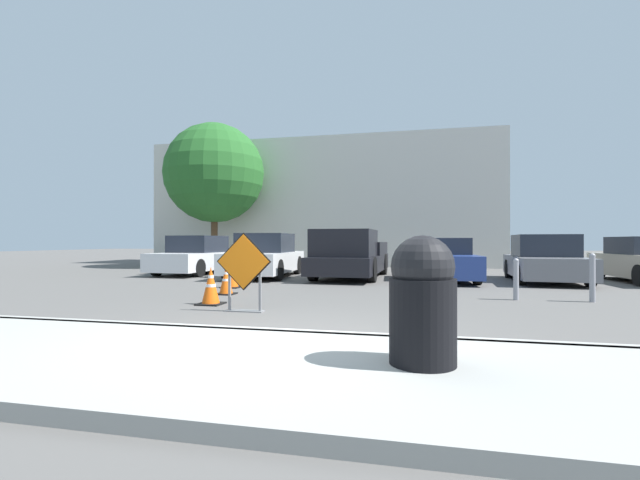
{
  "coord_description": "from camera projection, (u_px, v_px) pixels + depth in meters",
  "views": [
    {
      "loc": [
        1.56,
        -5.1,
        1.24
      ],
      "look_at": [
        -1.02,
        6.49,
        1.28
      ],
      "focal_mm": 24.0,
      "sensor_mm": 36.0,
      "label": 1
    }
  ],
  "objects": [
    {
      "name": "road_closed_sign",
      "position": [
        244.0,
        269.0,
        7.53
      ],
      "size": [
        1.02,
        0.2,
        1.4
      ],
      "color": "black",
      "rests_on": "ground_plane"
    },
    {
      "name": "bollard_third",
      "position": [
        592.0,
        276.0,
        8.73
      ],
      "size": [
        0.12,
        0.12,
        1.0
      ],
      "color": "gray",
      "rests_on": "ground_plane"
    },
    {
      "name": "traffic_cone_third",
      "position": [
        232.0,
        273.0,
        11.47
      ],
      "size": [
        0.49,
        0.49,
        0.8
      ],
      "color": "black",
      "rests_on": "ground_plane"
    },
    {
      "name": "ground_plane",
      "position": [
        370.0,
        277.0,
        15.07
      ],
      "size": [
        96.0,
        96.0,
        0.0
      ],
      "primitive_type": "plane",
      "color": "#565451"
    },
    {
      "name": "sidewalk_strip",
      "position": [
        244.0,
        367.0,
        3.99
      ],
      "size": [
        28.81,
        2.71,
        0.14
      ],
      "color": "#999993",
      "rests_on": "ground_plane"
    },
    {
      "name": "building_facade_backdrop",
      "position": [
        326.0,
        205.0,
        23.67
      ],
      "size": [
        18.05,
        5.0,
        6.5
      ],
      "color": "beige",
      "rests_on": "ground_plane"
    },
    {
      "name": "parked_car_second",
      "position": [
        265.0,
        257.0,
        15.03
      ],
      "size": [
        2.07,
        4.49,
        1.52
      ],
      "rotation": [
        0.0,
        0.0,
        3.19
      ],
      "color": "white",
      "rests_on": "ground_plane"
    },
    {
      "name": "bollard_nearest",
      "position": [
        445.0,
        275.0,
        9.36
      ],
      "size": [
        0.12,
        0.12,
        0.95
      ],
      "color": "gray",
      "rests_on": "ground_plane"
    },
    {
      "name": "parked_car_nearest",
      "position": [
        197.0,
        256.0,
        16.38
      ],
      "size": [
        1.98,
        4.29,
        1.46
      ],
      "rotation": [
        0.0,
        0.0,
        3.11
      ],
      "color": "silver",
      "rests_on": "ground_plane"
    },
    {
      "name": "parked_car_third",
      "position": [
        443.0,
        260.0,
        13.84
      ],
      "size": [
        1.97,
        4.75,
        1.35
      ],
      "rotation": [
        0.0,
        0.0,
        3.2
      ],
      "color": "navy",
      "rests_on": "ground_plane"
    },
    {
      "name": "traffic_cone_fifth",
      "position": [
        244.0,
        266.0,
        14.53
      ],
      "size": [
        0.49,
        0.49,
        0.82
      ],
      "color": "black",
      "rests_on": "ground_plane"
    },
    {
      "name": "street_tree_behind_lot",
      "position": [
        214.0,
        173.0,
        20.81
      ],
      "size": [
        4.81,
        4.81,
        6.97
      ],
      "color": "#513823",
      "rests_on": "ground_plane"
    },
    {
      "name": "parked_car_fourth",
      "position": [
        545.0,
        260.0,
        13.1
      ],
      "size": [
        2.13,
        4.16,
        1.45
      ],
      "rotation": [
        0.0,
        0.0,
        3.08
      ],
      "color": "slate",
      "rests_on": "ground_plane"
    },
    {
      "name": "traffic_cone_second",
      "position": [
        226.0,
        280.0,
        10.0
      ],
      "size": [
        0.42,
        0.42,
        0.68
      ],
      "color": "black",
      "rests_on": "ground_plane"
    },
    {
      "name": "pickup_truck",
      "position": [
        350.0,
        257.0,
        14.36
      ],
      "size": [
        2.23,
        5.35,
        1.61
      ],
      "rotation": [
        0.0,
        0.0,
        3.1
      ],
      "color": "black",
      "rests_on": "ground_plane"
    },
    {
      "name": "curb_lip",
      "position": [
        287.0,
        336.0,
        5.31
      ],
      "size": [
        28.81,
        0.2,
        0.14
      ],
      "color": "#999993",
      "rests_on": "ground_plane"
    },
    {
      "name": "traffic_cone_nearest",
      "position": [
        211.0,
        286.0,
        8.4
      ],
      "size": [
        0.47,
        0.47,
        0.74
      ],
      "color": "black",
      "rests_on": "ground_plane"
    },
    {
      "name": "traffic_cone_fourth",
      "position": [
        235.0,
        272.0,
        12.94
      ],
      "size": [
        0.45,
        0.45,
        0.64
      ],
      "color": "black",
      "rests_on": "ground_plane"
    },
    {
      "name": "trash_bin",
      "position": [
        423.0,
        299.0,
        3.85
      ],
      "size": [
        0.6,
        0.6,
        1.16
      ],
      "color": "black",
      "rests_on": "sidewalk_strip"
    },
    {
      "name": "bollard_second",
      "position": [
        516.0,
        278.0,
        9.05
      ],
      "size": [
        0.12,
        0.12,
        0.88
      ],
      "color": "gray",
      "rests_on": "ground_plane"
    }
  ]
}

